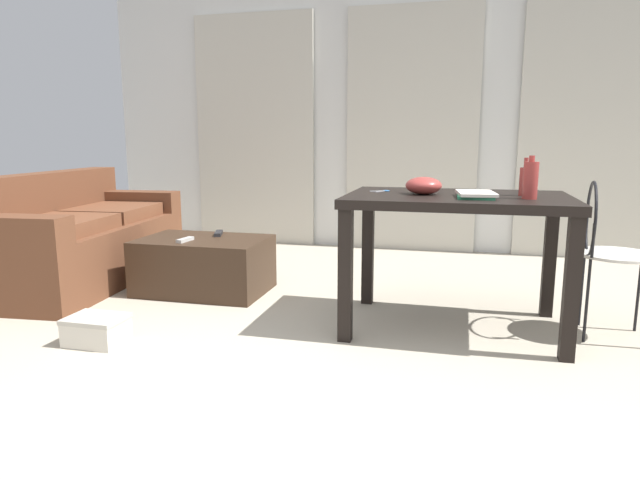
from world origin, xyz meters
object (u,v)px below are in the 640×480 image
Objects in this scene: bottle_near at (530,180)px; tv_remote_primary at (185,240)px; tv_remote_secondary at (219,233)px; scissors at (383,191)px; wire_chair at (604,241)px; bowl at (424,186)px; couch at (77,240)px; craft_table at (457,215)px; coffee_table at (204,265)px; bottle_far at (525,181)px; book_stack at (476,195)px; shoebox at (97,330)px.

bottle_near is 1.42× the size of tv_remote_primary.
scissors is at bearing -36.41° from tv_remote_secondary.
tv_remote_secondary is (-2.44, 0.43, -0.13)m from wire_chair.
tv_remote_primary is at bearing 175.53° from scissors.
scissors is (-0.24, 0.12, -0.05)m from bowl.
couch reaches higher than craft_table.
coffee_table is (1.05, -0.03, -0.13)m from couch.
bottle_far reaches higher than book_stack.
scissors is 0.69× the size of tv_remote_primary.
bowl is at bearing -13.06° from coffee_table.
tv_remote_primary is at bearing 87.78° from shoebox.
scissors reaches higher than tv_remote_primary.
craft_table is 3.94× the size of book_stack.
bowl is at bearing -37.71° from tv_remote_secondary.
couch reaches higher than coffee_table.
scissors is at bearing 164.14° from bottle_near.
bowl is 1.28× the size of tv_remote_primary.
scissors is at bearing 1.75° from tv_remote_primary.
bottle_near is at bearing -35.69° from tv_remote_secondary.
book_stack is (1.81, -0.46, 0.59)m from coffee_table.
bowl is at bearing -25.27° from scissors.
shoebox is (-1.63, -0.72, -0.74)m from bowl.
couch is 2.81m from craft_table.
couch is at bearing 173.34° from scissors.
tv_remote_primary is (-2.13, 0.16, -0.45)m from bottle_far.
couch is 1.54× the size of craft_table.
book_stack reaches higher than coffee_table.
bowl is (1.53, -0.35, 0.62)m from coffee_table.
bottle_far is (-0.01, 0.17, -0.02)m from bottle_near.
wire_chair is 5.44× the size of tv_remote_primary.
bottle_near is 2.39m from shoebox.
bottle_far is (0.35, 0.05, 0.19)m from craft_table.
couch is 8.35× the size of bottle_near.
bowl is (-0.54, -0.06, -0.03)m from bottle_far.
bottle_near reaches higher than scissors.
bottle_near reaches higher than bottle_far.
book_stack is 2.12m from shoebox.
wire_chair is 2.48m from tv_remote_secondary.
wire_chair is 1.00m from bowl.
bowl is 1.14× the size of tv_remote_secondary.
bowl is at bearing -177.03° from craft_table.
bottle_far is at bearing 93.15° from bottle_near.
couch is at bearing 167.74° from tv_remote_secondary.
coffee_table is 2.86× the size of book_stack.
tv_remote_secondary is at bearing 162.99° from bottle_near.
couch is 1.10m from tv_remote_secondary.
bottle_far is at bearing 33.02° from book_stack.
bottle_far is at bearing 6.14° from bowl.
bottle_far is at bearing -4.22° from scissors.
scissors is 1.35m from tv_remote_secondary.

